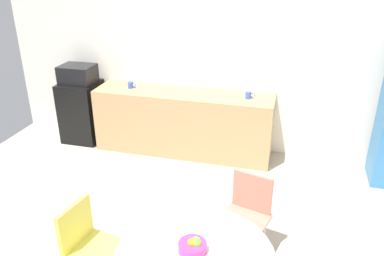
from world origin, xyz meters
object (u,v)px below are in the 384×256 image
Objects in this scene: chair_yellow at (86,239)px; mug_green at (131,85)px; microwave at (78,74)px; mug_white at (248,95)px; mini_fridge at (82,111)px; chair_coral at (248,207)px; fruit_bowl at (193,246)px.

chair_yellow is 2.77m from mug_green.
microwave is at bearing 179.07° from mug_green.
microwave reaches higher than mug_green.
chair_yellow is at bearing -110.05° from mug_white.
mini_fridge is 1.09× the size of chair_yellow.
mug_white is 1.00× the size of mug_green.
mug_white is (-0.26, 1.87, 0.43)m from chair_coral.
chair_coral is 2.71m from mug_green.
chair_coral is 6.43× the size of mug_green.
mini_fridge is at bearing 179.07° from mug_green.
mini_fridge reaches higher than chair_yellow.
mug_green is (-0.70, 2.64, 0.43)m from chair_yellow.
chair_yellow is 2.85m from mug_white.
fruit_bowl is at bearing -59.44° from mug_green.
mini_fridge is 0.58m from microwave.
mug_green is (-1.64, 2.79, 0.16)m from fruit_bowl.
mini_fridge is at bearing 145.68° from chair_coral.
chair_yellow is (-1.23, -0.78, 0.00)m from chair_coral.
mini_fridge is 4.47× the size of fruit_bowl.
mini_fridge is at bearing 0.00° from microwave.
mug_white is 1.66m from mug_green.
microwave reaches higher than chair_yellow.
microwave reaches higher than fruit_bowl.
mug_green reaches higher than chair_coral.
mug_white is (2.49, -0.01, -0.09)m from microwave.
microwave is (0.00, 0.00, 0.58)m from mini_fridge.
fruit_bowl is at bearing -48.53° from mini_fridge.
fruit_bowl is at bearing -48.53° from microwave.
mug_green is (0.83, -0.01, -0.09)m from microwave.
microwave reaches higher than chair_coral.
chair_coral is 6.43× the size of mug_white.
mug_white is at bearing 0.10° from mug_green.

